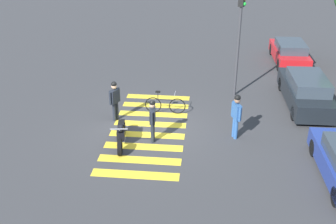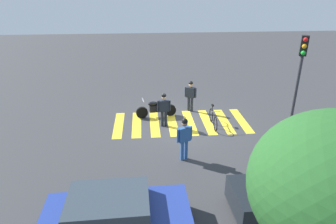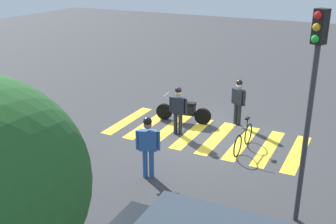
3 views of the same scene
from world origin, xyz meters
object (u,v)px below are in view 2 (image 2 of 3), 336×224
Objects in this scene: officer_by_motorcycle at (164,108)px; officer_on_foot at (190,94)px; traffic_light_pole at (298,82)px; police_motorcycle at (156,109)px; car_black_suv at (306,193)px; car_blue_hatchback at (115,215)px; leaning_bicycle at (213,119)px; pedestrian_bystander at (184,136)px.

officer_on_foot is at bearing -131.59° from officer_by_motorcycle.
officer_on_foot is at bearing -58.73° from traffic_light_pole.
police_motorcycle is at bearing -74.29° from officer_by_motorcycle.
car_black_suv is 5.72m from car_blue_hatchback.
officer_on_foot is (-1.90, -0.63, 0.54)m from police_motorcycle.
car_black_suv is at bearing -176.27° from car_blue_hatchback.
police_motorcycle is 1.31m from officer_by_motorcycle.
officer_on_foot is 9.19m from car_blue_hatchback.
officer_on_foot reaches higher than officer_by_motorcycle.
officer_by_motorcycle is at bearing -35.32° from traffic_light_pole.
leaning_bicycle is 0.97× the size of pedestrian_bystander.
traffic_light_pole is (-4.99, 4.46, 2.78)m from police_motorcycle.
car_black_suv is at bearing 135.16° from pedestrian_bystander.
leaning_bicycle is 1.02× the size of officer_on_foot.
officer_by_motorcycle is 6.15m from traffic_light_pole.
police_motorcycle is 8.03m from car_blue_hatchback.
car_blue_hatchback is (1.85, 6.74, -0.38)m from officer_by_motorcycle.
officer_on_foot is 2.38m from officer_by_motorcycle.
traffic_light_pole is at bearing 125.96° from leaning_bicycle.
officer_on_foot reaches higher than leaning_bicycle.
traffic_light_pole is (-6.52, -3.43, 2.62)m from car_blue_hatchback.
pedestrian_bystander is (-0.90, 4.26, 0.60)m from police_motorcycle.
pedestrian_bystander reaches higher than officer_on_foot.
traffic_light_pole is at bearing 144.68° from officer_by_motorcycle.
police_motorcycle is at bearing -60.94° from car_black_suv.
pedestrian_bystander is at bearing 78.41° from officer_on_foot.
pedestrian_bystander is (1.84, 2.90, 0.66)m from leaning_bicycle.
car_black_suv is (-2.27, 8.15, -0.30)m from officer_on_foot.
car_black_suv is (-4.17, 7.51, 0.24)m from police_motorcycle.
leaning_bicycle is 3.50m from pedestrian_bystander.
officer_on_foot is at bearing -111.94° from car_blue_hatchback.
officer_by_motorcycle is (1.58, 1.78, -0.01)m from officer_on_foot.
leaning_bicycle is 6.33m from car_black_suv.
car_blue_hatchback is 7.82m from traffic_light_pole.
car_blue_hatchback is at bearing 27.73° from traffic_light_pole.
leaning_bicycle is at bearing -123.19° from car_blue_hatchback.
traffic_light_pole reaches higher than car_black_suv.
traffic_light_pole reaches higher than leaning_bicycle.
pedestrian_bystander is at bearing 57.58° from leaning_bicycle.
police_motorcycle is at bearing 18.38° from officer_on_foot.
officer_on_foot reaches higher than police_motorcycle.
police_motorcycle is 8.60m from car_black_suv.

